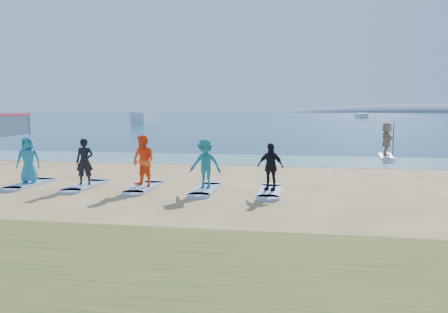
% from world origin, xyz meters
% --- Properties ---
extents(ground, '(600.00, 600.00, 0.00)m').
position_xyz_m(ground, '(0.00, 0.00, 0.00)').
color(ground, tan).
rests_on(ground, ground).
extents(shallow_water, '(600.00, 600.00, 0.00)m').
position_xyz_m(shallow_water, '(0.00, 10.50, 0.01)').
color(shallow_water, teal).
rests_on(shallow_water, ground).
extents(ocean, '(600.00, 600.00, 0.00)m').
position_xyz_m(ocean, '(0.00, 160.00, 0.01)').
color(ocean, navy).
rests_on(ocean, ground).
extents(island_ridge, '(220.00, 56.00, 18.00)m').
position_xyz_m(island_ridge, '(95.00, 300.00, 0.00)').
color(island_ridge, slate).
rests_on(island_ridge, ground).
extents(paddleboard, '(1.06, 3.06, 0.12)m').
position_xyz_m(paddleboard, '(8.48, 12.85, 0.06)').
color(paddleboard, silver).
rests_on(paddleboard, ground).
extents(paddleboarder, '(0.68, 1.72, 1.81)m').
position_xyz_m(paddleboarder, '(8.48, 12.85, 1.03)').
color(paddleboarder, tan).
rests_on(paddleboarder, paddleboard).
extents(boat_offshore_a, '(2.64, 9.16, 2.03)m').
position_xyz_m(boat_offshore_a, '(-25.45, 68.73, 0.00)').
color(boat_offshore_a, silver).
rests_on(boat_offshore_a, ground).
extents(boat_offshore_b, '(3.04, 6.82, 1.40)m').
position_xyz_m(boat_offshore_b, '(21.48, 116.56, 0.00)').
color(boat_offshore_b, silver).
rests_on(boat_offshore_b, ground).
extents(surfboard_0, '(0.70, 2.20, 0.09)m').
position_xyz_m(surfboard_0, '(-5.79, 1.50, 0.04)').
color(surfboard_0, '#8CAFD9').
rests_on(surfboard_0, ground).
extents(student_0, '(0.93, 0.75, 1.64)m').
position_xyz_m(student_0, '(-5.79, 1.50, 0.91)').
color(student_0, teal).
rests_on(student_0, surfboard_0).
extents(surfboard_1, '(0.70, 2.20, 0.09)m').
position_xyz_m(surfboard_1, '(-3.66, 1.50, 0.04)').
color(surfboard_1, '#8CAFD9').
rests_on(surfboard_1, ground).
extents(student_1, '(0.66, 0.52, 1.60)m').
position_xyz_m(student_1, '(-3.66, 1.50, 0.89)').
color(student_1, black).
rests_on(student_1, surfboard_1).
extents(surfboard_2, '(0.70, 2.20, 0.09)m').
position_xyz_m(surfboard_2, '(-1.53, 1.50, 0.04)').
color(surfboard_2, '#8CAFD9').
rests_on(surfboard_2, ground).
extents(student_2, '(1.04, 0.95, 1.74)m').
position_xyz_m(student_2, '(-1.53, 1.50, 0.96)').
color(student_2, '#FF521A').
rests_on(student_2, surfboard_2).
extents(surfboard_3, '(0.70, 2.20, 0.09)m').
position_xyz_m(surfboard_3, '(0.60, 1.50, 0.04)').
color(surfboard_3, '#8CAFD9').
rests_on(surfboard_3, ground).
extents(student_3, '(1.09, 0.67, 1.63)m').
position_xyz_m(student_3, '(0.60, 1.50, 0.90)').
color(student_3, '#1A717E').
rests_on(student_3, surfboard_3).
extents(surfboard_4, '(0.70, 2.20, 0.09)m').
position_xyz_m(surfboard_4, '(2.73, 1.50, 0.04)').
color(surfboard_4, '#8CAFD9').
rests_on(surfboard_4, ground).
extents(student_4, '(0.97, 0.66, 1.52)m').
position_xyz_m(student_4, '(2.73, 1.50, 0.85)').
color(student_4, black).
rests_on(student_4, surfboard_4).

